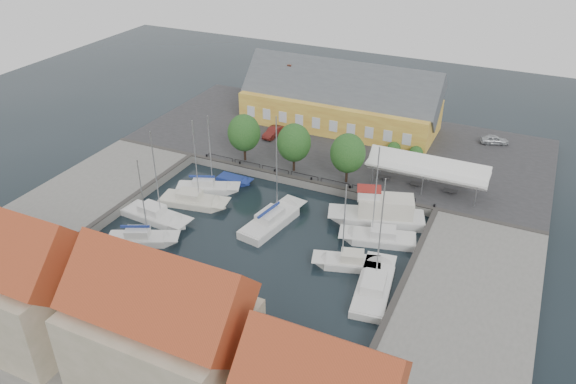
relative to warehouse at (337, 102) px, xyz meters
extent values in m
plane|color=black|center=(2.60, -28.36, -4.43)|extent=(140.00, 140.00, 0.00)
cube|color=#2D2D30|center=(2.60, -5.36, -3.93)|extent=(56.00, 26.00, 1.00)
cube|color=slate|center=(-19.40, -30.36, -3.93)|extent=(12.00, 24.00, 1.00)
cube|color=slate|center=(24.60, -30.36, -3.93)|extent=(12.00, 24.00, 1.00)
cube|color=slate|center=(2.60, -49.36, -3.93)|extent=(56.00, 14.00, 1.00)
cube|color=#383533|center=(2.60, -18.06, -3.37)|extent=(56.00, 0.60, 0.12)
cube|color=#383533|center=(-13.70, -30.36, -3.37)|extent=(0.60, 24.00, 0.12)
cube|color=#383533|center=(18.90, -30.36, -3.37)|extent=(0.60, 24.00, 0.12)
cylinder|color=black|center=(-11.40, -17.76, -3.23)|extent=(0.24, 0.24, 0.40)
cylinder|color=black|center=(-6.40, -17.76, -3.23)|extent=(0.24, 0.24, 0.40)
cylinder|color=black|center=(-1.40, -17.76, -3.23)|extent=(0.24, 0.24, 0.40)
cylinder|color=black|center=(3.60, -17.76, -3.23)|extent=(0.24, 0.24, 0.40)
cylinder|color=black|center=(8.60, -17.76, -3.23)|extent=(0.24, 0.24, 0.40)
cylinder|color=black|center=(13.60, -17.76, -3.23)|extent=(0.24, 0.24, 0.40)
cylinder|color=black|center=(18.60, -17.76, -3.23)|extent=(0.24, 0.24, 0.40)
cube|color=gold|center=(0.60, -0.36, -1.18)|extent=(28.00, 10.00, 4.50)
cube|color=#474C51|center=(0.60, -0.36, 2.32)|extent=(28.56, 7.60, 7.60)
cube|color=gold|center=(-9.40, 5.64, -1.68)|extent=(6.00, 6.00, 3.50)
cube|color=brown|center=(-7.40, -0.36, 4.17)|extent=(0.60, 0.60, 1.20)
cube|color=white|center=(16.60, -13.86, -0.73)|extent=(14.00, 4.00, 0.25)
cylinder|color=silver|center=(10.60, -15.66, -2.08)|extent=(0.10, 0.10, 2.70)
cylinder|color=silver|center=(10.60, -12.06, -2.08)|extent=(0.10, 0.10, 2.70)
cylinder|color=silver|center=(16.60, -15.66, -2.08)|extent=(0.10, 0.10, 2.70)
cylinder|color=silver|center=(16.60, -12.06, -2.08)|extent=(0.10, 0.10, 2.70)
cylinder|color=silver|center=(22.60, -15.66, -2.08)|extent=(0.10, 0.10, 2.70)
cylinder|color=silver|center=(22.60, -12.06, -2.08)|extent=(0.10, 0.10, 2.70)
cylinder|color=black|center=(-6.40, -16.36, -2.38)|extent=(0.30, 0.30, 2.10)
ellipsoid|color=#1B4D1B|center=(-6.40, -16.36, 0.46)|extent=(4.20, 4.20, 4.83)
cylinder|color=black|center=(0.60, -16.36, -2.38)|extent=(0.30, 0.30, 2.10)
ellipsoid|color=#1B4D1B|center=(0.60, -16.36, 0.46)|extent=(4.20, 4.20, 4.83)
cylinder|color=black|center=(7.60, -16.36, -2.38)|extent=(0.30, 0.30, 2.10)
ellipsoid|color=#1B4D1B|center=(7.60, -16.36, 0.46)|extent=(4.20, 4.20, 4.83)
imported|color=#B5B9BE|center=(22.38, 2.61, -2.79)|extent=(4.02, 2.60, 1.27)
imported|color=#5F1915|center=(-6.39, -8.07, -2.76)|extent=(1.74, 4.19, 1.35)
cube|color=silver|center=(2.85, -27.77, -4.28)|extent=(4.11, 8.07, 1.50)
cube|color=silver|center=(3.00, -26.82, -3.49)|extent=(4.25, 9.57, 0.08)
cube|color=silver|center=(2.88, -27.58, -3.03)|extent=(2.44, 3.36, 0.90)
cylinder|color=silver|center=(3.10, -26.25, 2.25)|extent=(0.12, 0.12, 11.55)
cube|color=navy|center=(2.85, -27.77, -2.28)|extent=(0.85, 3.84, 0.22)
cube|color=silver|center=(14.02, -21.59, -4.33)|extent=(9.15, 5.69, 1.80)
cube|color=silver|center=(13.00, -21.92, -3.39)|extent=(10.74, 6.09, 0.08)
cube|color=beige|center=(14.02, -21.59, -2.33)|extent=(6.45, 4.41, 2.20)
cube|color=silver|center=(12.19, -22.18, -0.93)|extent=(2.79, 2.41, 1.20)
cube|color=maroon|center=(12.19, -22.18, -0.28)|extent=(3.02, 2.56, 0.10)
cube|color=silver|center=(15.06, -25.21, -4.38)|extent=(7.00, 4.30, 1.30)
cube|color=silver|center=(14.28, -25.41, -3.69)|extent=(8.24, 4.53, 0.08)
cube|color=silver|center=(14.91, -25.25, -3.23)|extent=(2.99, 2.47, 0.90)
cylinder|color=silver|center=(13.80, -25.53, 1.36)|extent=(0.12, 0.12, 10.19)
cube|color=silver|center=(13.54, -30.56, -4.38)|extent=(6.02, 3.82, 1.30)
cube|color=silver|center=(12.87, -30.76, -3.69)|extent=(7.07, 4.04, 0.08)
cube|color=beige|center=(13.41, -30.60, -3.23)|extent=(2.59, 2.15, 0.90)
cylinder|color=silver|center=(12.47, -30.88, 0.47)|extent=(0.12, 0.12, 8.39)
cube|color=silver|center=(16.57, -33.81, -4.38)|extent=(4.05, 7.96, 1.30)
cube|color=silver|center=(16.44, -32.87, -3.69)|extent=(4.14, 9.45, 0.08)
cube|color=silver|center=(16.54, -33.63, -3.23)|extent=(2.46, 3.30, 0.90)
cylinder|color=silver|center=(16.36, -32.31, 1.59)|extent=(0.12, 0.12, 10.64)
cube|color=silver|center=(-8.05, -24.06, -4.38)|extent=(6.61, 4.44, 1.30)
cube|color=silver|center=(-7.33, -23.77, -3.69)|extent=(7.73, 4.83, 0.08)
cube|color=silver|center=(-7.91, -24.00, -3.23)|extent=(2.88, 2.36, 0.90)
cylinder|color=silver|center=(-6.90, -23.59, 0.81)|extent=(0.12, 0.12, 9.08)
cube|color=navy|center=(-8.05, -24.06, -2.48)|extent=(2.97, 1.38, 0.22)
cube|color=beige|center=(-7.87, -27.32, -4.38)|extent=(6.99, 3.95, 1.30)
cube|color=beige|center=(-7.06, -27.18, -3.69)|extent=(8.27, 4.06, 0.08)
cube|color=beige|center=(-7.71, -27.29, -3.23)|extent=(2.93, 2.37, 0.90)
cylinder|color=silver|center=(-6.57, -27.09, 1.22)|extent=(0.12, 0.12, 9.90)
cube|color=silver|center=(-9.87, -31.71, -4.38)|extent=(7.06, 3.32, 1.30)
cube|color=silver|center=(-9.02, -31.77, -3.69)|extent=(8.42, 3.32, 0.08)
cube|color=silver|center=(-9.70, -31.72, -3.23)|extent=(2.89, 2.11, 0.90)
cylinder|color=silver|center=(-8.51, -31.82, 1.36)|extent=(0.12, 0.12, 10.18)
cube|color=silver|center=(-8.36, -36.25, -4.38)|extent=(6.51, 4.68, 1.30)
cube|color=silver|center=(-7.67, -35.93, -3.69)|extent=(7.57, 5.11, 0.08)
cube|color=silver|center=(-8.23, -36.18, -3.23)|extent=(2.88, 2.46, 0.90)
cylinder|color=silver|center=(-7.26, -35.74, 0.75)|extent=(0.12, 0.12, 8.96)
cube|color=navy|center=(-8.36, -36.25, -2.48)|extent=(2.86, 1.48, 0.22)
cube|color=silver|center=(-10.91, -40.18, -4.38)|extent=(4.98, 3.34, 0.90)
cube|color=silver|center=(-10.36, -40.34, -3.89)|extent=(5.83, 3.50, 0.08)
cube|color=navy|center=(-6.09, -20.40, -4.38)|extent=(3.75, 1.95, 0.80)
cube|color=navy|center=(-5.63, -20.41, -3.94)|extent=(4.49, 1.90, 0.08)
cube|color=#C7B599|center=(-7.40, -51.36, 0.07)|extent=(11.00, 8.00, 7.00)
cube|color=#B14326|center=(-7.40, -51.36, 4.82)|extent=(11.33, 6.50, 6.50)
cube|color=brown|center=(-5.20, -51.36, 6.37)|extent=(0.60, 0.60, 0.80)
cube|color=#C7B599|center=(6.60, -51.36, 0.32)|extent=(12.00, 8.00, 7.50)
cube|color=#B14326|center=(6.60, -51.36, 5.32)|extent=(12.36, 6.50, 6.50)
cube|color=brown|center=(3.60, -51.36, 6.97)|extent=(0.70, 0.70, 1.00)
cube|color=brown|center=(9.00, -51.36, 6.87)|extent=(0.60, 0.60, 0.80)
cube|color=#B14326|center=(18.60, -52.36, 4.32)|extent=(9.27, 6.00, 6.00)
cube|color=brown|center=(16.35, -52.36, 5.97)|extent=(0.70, 0.70, 1.00)
cube|color=brown|center=(20.40, -52.36, 5.87)|extent=(0.60, 0.60, 0.80)
camera|label=1|loc=(26.51, -73.41, 29.50)|focal=35.00mm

